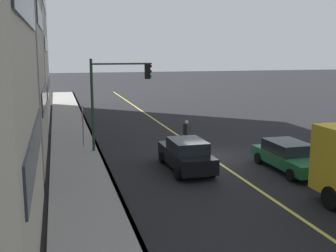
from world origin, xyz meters
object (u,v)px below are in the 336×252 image
(pedestrian_with_backpack, at_px, (187,132))
(traffic_light_mast, at_px, (116,89))
(car_black, at_px, (186,154))
(street_sign_post, at_px, (83,123))
(car_green, at_px, (289,156))

(pedestrian_with_backpack, distance_m, traffic_light_mast, 5.15)
(car_black, height_order, street_sign_post, street_sign_post)
(car_black, relative_size, pedestrian_with_backpack, 2.70)
(car_black, bearing_deg, pedestrian_with_backpack, -18.12)
(car_black, xyz_separation_m, traffic_light_mast, (4.77, 2.80, 2.95))
(traffic_light_mast, distance_m, street_sign_post, 3.17)
(street_sign_post, bearing_deg, car_black, -142.43)
(street_sign_post, bearing_deg, pedestrian_with_backpack, -102.27)
(pedestrian_with_backpack, distance_m, street_sign_post, 6.40)
(traffic_light_mast, bearing_deg, car_green, -128.45)
(pedestrian_with_backpack, bearing_deg, traffic_light_mast, 89.53)
(car_green, height_order, traffic_light_mast, traffic_light_mast)
(car_green, xyz_separation_m, street_sign_post, (7.48, 9.64, 0.83))
(car_black, bearing_deg, street_sign_post, 37.57)
(pedestrian_with_backpack, height_order, street_sign_post, street_sign_post)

